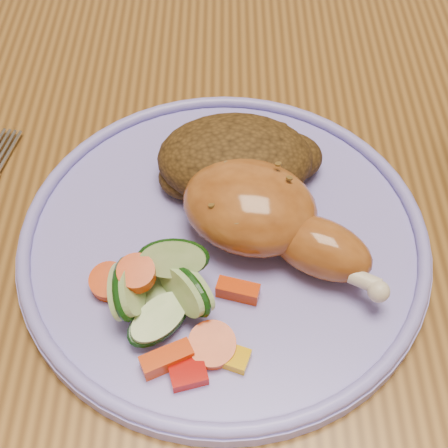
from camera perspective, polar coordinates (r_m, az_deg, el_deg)
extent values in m
plane|color=#54361D|center=(1.22, 4.91, -17.49)|extent=(4.00, 4.00, 0.00)
cube|color=brown|center=(0.59, 9.74, 7.83)|extent=(0.90, 1.40, 0.04)
cube|color=brown|center=(1.35, -12.88, 15.41)|extent=(0.06, 0.06, 0.71)
cube|color=#4C2D16|center=(1.20, 4.97, 16.04)|extent=(0.42, 0.42, 0.04)
cylinder|color=#4C2D16|center=(1.22, -3.76, 2.47)|extent=(0.04, 0.04, 0.41)
cylinder|color=#4C2D16|center=(1.48, -3.16, 13.17)|extent=(0.04, 0.04, 0.41)
cylinder|color=#4C2D16|center=(1.25, 12.92, 2.39)|extent=(0.04, 0.04, 0.41)
cylinder|color=#4C2D16|center=(1.51, 11.02, 12.94)|extent=(0.04, 0.04, 0.41)
cylinder|color=#857CDD|center=(0.47, 0.00, -1.55)|extent=(0.31, 0.31, 0.01)
torus|color=#857CDD|center=(0.46, 0.00, -0.75)|extent=(0.31, 0.31, 0.01)
ellipsoid|color=#A15821|center=(0.45, 2.36, 1.63)|extent=(0.12, 0.11, 0.05)
ellipsoid|color=#A15821|center=(0.44, 8.76, -2.14)|extent=(0.09, 0.07, 0.04)
sphere|color=beige|center=(0.43, 13.96, -6.01)|extent=(0.02, 0.02, 0.02)
ellipsoid|color=#472E11|center=(0.49, 1.01, 5.99)|extent=(0.12, 0.09, 0.05)
ellipsoid|color=#472E11|center=(0.50, 5.59, 6.12)|extent=(0.06, 0.05, 0.03)
ellipsoid|color=#472E11|center=(0.49, -3.11, 4.35)|extent=(0.05, 0.05, 0.03)
cube|color=#A50A05|center=(0.41, -3.32, -13.43)|extent=(0.03, 0.02, 0.01)
cube|color=#E5A507|center=(0.41, 0.94, -12.15)|extent=(0.02, 0.02, 0.01)
cube|color=#E23D07|center=(0.44, 1.29, -6.10)|extent=(0.03, 0.02, 0.01)
cylinder|color=#E23D07|center=(0.45, -10.43, -5.25)|extent=(0.03, 0.03, 0.02)
cylinder|color=#E23D07|center=(0.42, -8.00, -4.48)|extent=(0.03, 0.03, 0.01)
cube|color=#E23D07|center=(0.41, -5.25, -12.20)|extent=(0.04, 0.03, 0.01)
cylinder|color=#E23D07|center=(0.42, -1.10, -11.03)|extent=(0.03, 0.03, 0.02)
cylinder|color=#B0C982|center=(0.44, -6.71, -5.99)|extent=(0.06, 0.06, 0.02)
cylinder|color=#B0C982|center=(0.42, -8.87, -5.82)|extent=(0.04, 0.05, 0.05)
cylinder|color=#B0C982|center=(0.42, -6.02, -8.68)|extent=(0.06, 0.06, 0.02)
cylinder|color=#B0C982|center=(0.42, -4.68, -3.15)|extent=(0.05, 0.04, 0.04)
cylinder|color=#B0C982|center=(0.42, -3.44, -5.96)|extent=(0.05, 0.05, 0.05)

